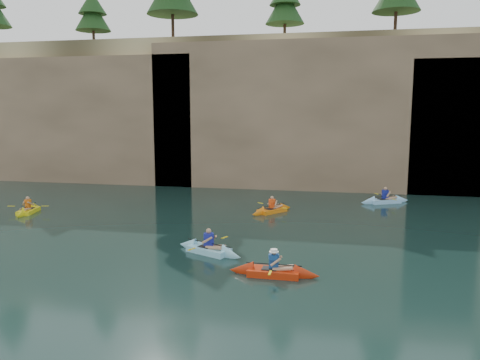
# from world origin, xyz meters

# --- Properties ---
(ground) EXTENTS (160.00, 160.00, 0.00)m
(ground) POSITION_xyz_m (0.00, 0.00, 0.00)
(ground) COLOR black
(ground) RESTS_ON ground
(cliff) EXTENTS (70.00, 16.00, 12.00)m
(cliff) POSITION_xyz_m (0.00, 30.00, 6.00)
(cliff) COLOR tan
(cliff) RESTS_ON ground
(cliff_slab_west) EXTENTS (26.00, 2.40, 10.56)m
(cliff_slab_west) POSITION_xyz_m (-20.00, 22.60, 5.28)
(cliff_slab_west) COLOR #97785B
(cliff_slab_west) RESTS_ON ground
(cliff_slab_center) EXTENTS (24.00, 2.40, 11.40)m
(cliff_slab_center) POSITION_xyz_m (2.00, 22.60, 5.70)
(cliff_slab_center) COLOR #97785B
(cliff_slab_center) RESTS_ON ground
(sea_cave_west) EXTENTS (4.50, 1.00, 4.00)m
(sea_cave_west) POSITION_xyz_m (-18.00, 21.95, 2.00)
(sea_cave_west) COLOR black
(sea_cave_west) RESTS_ON ground
(sea_cave_center) EXTENTS (3.50, 1.00, 3.20)m
(sea_cave_center) POSITION_xyz_m (-4.00, 21.95, 1.60)
(sea_cave_center) COLOR black
(sea_cave_center) RESTS_ON ground
(sea_cave_east) EXTENTS (5.00, 1.00, 4.50)m
(sea_cave_east) POSITION_xyz_m (10.00, 21.95, 2.25)
(sea_cave_east) COLOR black
(sea_cave_east) RESTS_ON ground
(main_kayaker) EXTENTS (3.31, 2.25, 1.23)m
(main_kayaker) POSITION_xyz_m (1.86, 3.13, 0.16)
(main_kayaker) COLOR red
(main_kayaker) RESTS_ON ground
(kayaker_orange) EXTENTS (2.52, 2.99, 1.22)m
(kayaker_orange) POSITION_xyz_m (0.37, 13.66, 0.15)
(kayaker_orange) COLOR orange
(kayaker_orange) RESTS_ON ground
(kayaker_ltblue_near) EXTENTS (3.35, 2.37, 1.31)m
(kayaker_ltblue_near) POSITION_xyz_m (-1.17, 5.30, 0.16)
(kayaker_ltblue_near) COLOR #93DDF7
(kayaker_ltblue_near) RESTS_ON ground
(kayaker_yellow) EXTENTS (2.35, 3.04, 1.21)m
(kayaker_yellow) POSITION_xyz_m (-13.59, 10.68, 0.15)
(kayaker_yellow) COLOR yellow
(kayaker_yellow) RESTS_ON ground
(kayaker_ltblue_mid) EXTENTS (3.42, 2.33, 1.31)m
(kayaker_ltblue_mid) POSITION_xyz_m (7.15, 17.93, 0.16)
(kayaker_ltblue_mid) COLOR #97D0FC
(kayaker_ltblue_mid) RESTS_ON ground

